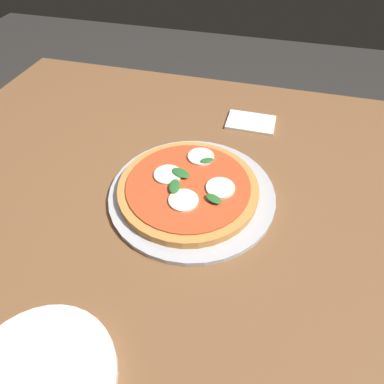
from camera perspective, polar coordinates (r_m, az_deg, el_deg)
The scene contains 6 objects.
ground_plane at distance 1.38m, azimuth 0.51°, elevation -23.75°, with size 6.00×6.00×0.00m, color #2D2B28.
dining_table at distance 0.77m, azimuth 0.84°, elevation -6.12°, with size 1.45×1.08×0.77m.
serving_tray at distance 0.71m, azimuth -0.00°, elevation -0.22°, with size 0.36×0.36×0.01m, color #B2B2B7.
pizza at distance 0.70m, azimuth -0.62°, elevation 0.85°, with size 0.30×0.30×0.03m.
plate_white at distance 0.57m, azimuth -25.47°, elevation -27.91°, with size 0.22×0.22×0.01m, color white.
napkin at distance 0.94m, azimuth 10.21°, elevation 11.85°, with size 0.13×0.09×0.01m, color white.
Camera 1 is at (-0.11, 0.46, 1.29)m, focal length 30.63 mm.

